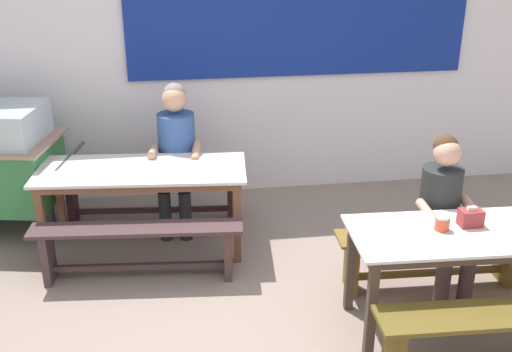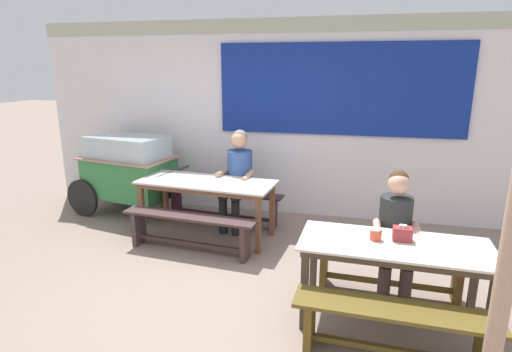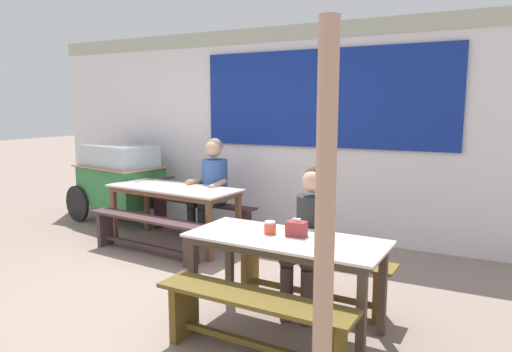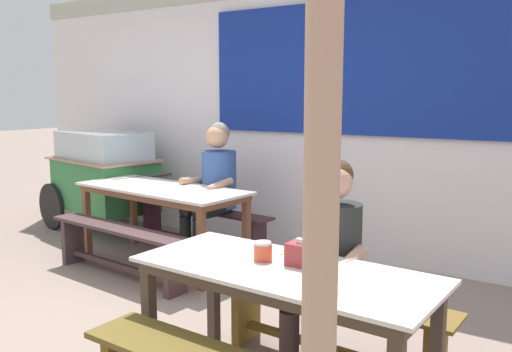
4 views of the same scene
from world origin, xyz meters
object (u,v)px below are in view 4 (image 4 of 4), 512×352
object	(u,v)px
bench_far_front	(119,243)
tissue_box	(302,254)
person_center_facing	(214,182)
condiment_jar	(263,251)
food_cart	(103,173)
person_right_near_table	(329,257)
bench_near_back	(330,319)
wooden_support_post	(320,250)
dining_table_near	(284,283)
dining_table_far	(162,195)
bench_far_back	(201,223)

from	to	relation	value
bench_far_front	tissue_box	world-z (taller)	tissue_box
person_center_facing	condiment_jar	xyz separation A→B (m)	(1.72, -1.83, 0.03)
food_cart	person_right_near_table	bearing A→B (deg)	-23.49
tissue_box	bench_near_back	bearing A→B (deg)	95.12
tissue_box	person_right_near_table	bearing A→B (deg)	92.83
food_cart	tissue_box	world-z (taller)	food_cart
person_center_facing	wooden_support_post	distance (m)	3.61
dining_table_near	person_center_facing	distance (m)	2.65
person_center_facing	wooden_support_post	world-z (taller)	wooden_support_post
bench_far_front	condiment_jar	size ratio (longest dim) A/B	16.59
bench_near_back	tissue_box	world-z (taller)	tissue_box
dining_table_far	bench_near_back	world-z (taller)	dining_table_far
dining_table_near	food_cart	xyz separation A→B (m)	(-3.61, 2.01, 0.03)
bench_far_front	bench_far_back	bearing A→B (deg)	84.83
bench_far_front	condiment_jar	distance (m)	2.31
wooden_support_post	bench_far_front	bearing A→B (deg)	148.61
person_right_near_table	tissue_box	xyz separation A→B (m)	(0.02, -0.35, 0.11)
dining_table_far	wooden_support_post	xyz separation A→B (m)	(2.74, -2.21, 0.45)
bench_far_back	person_right_near_table	xyz separation A→B (m)	(2.17, -1.54, 0.40)
bench_near_back	condiment_jar	bearing A→B (deg)	-110.43
dining_table_near	condiment_jar	size ratio (longest dim) A/B	15.65
bench_near_back	person_right_near_table	bearing A→B (deg)	-75.96
food_cart	bench_near_back	bearing A→B (deg)	-22.44
food_cart	condiment_jar	xyz separation A→B (m)	(3.46, -1.97, 0.10)
condiment_jar	bench_far_front	bearing A→B (deg)	156.46
person_right_near_table	wooden_support_post	distance (m)	1.36
bench_near_back	wooden_support_post	distance (m)	1.61
dining_table_far	dining_table_near	distance (m)	2.62
bench_far_front	person_center_facing	world-z (taller)	person_center_facing
dining_table_far	person_center_facing	size ratio (longest dim) A/B	1.34
bench_far_front	person_right_near_table	world-z (taller)	person_right_near_table
person_center_facing	tissue_box	xyz separation A→B (m)	(1.94, -1.80, 0.04)
tissue_box	condiment_jar	bearing A→B (deg)	-171.44
condiment_jar	wooden_support_post	world-z (taller)	wooden_support_post
condiment_jar	dining_table_far	bearing A→B (deg)	145.06
bench_near_back	dining_table_near	bearing A→B (deg)	-92.36
person_right_near_table	wooden_support_post	world-z (taller)	wooden_support_post
person_center_facing	bench_near_back	bearing A→B (deg)	-35.68
tissue_box	wooden_support_post	bearing A→B (deg)	-58.63
bench_far_front	person_center_facing	xyz separation A→B (m)	(0.35, 0.93, 0.45)
person_right_near_table	dining_table_near	bearing A→B (deg)	-95.79
dining_table_near	person_right_near_table	bearing A→B (deg)	84.21
bench_near_back	person_center_facing	world-z (taller)	person_center_facing
bench_far_front	bench_near_back	distance (m)	2.28
bench_far_back	tissue_box	size ratio (longest dim) A/B	11.46
bench_far_front	wooden_support_post	xyz separation A→B (m)	(2.79, -1.70, 0.81)
person_center_facing	condiment_jar	distance (m)	2.51
person_right_near_table	dining_table_far	bearing A→B (deg)	155.12
dining_table_near	food_cart	bearing A→B (deg)	150.86
tissue_box	dining_table_near	bearing A→B (deg)	-129.20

